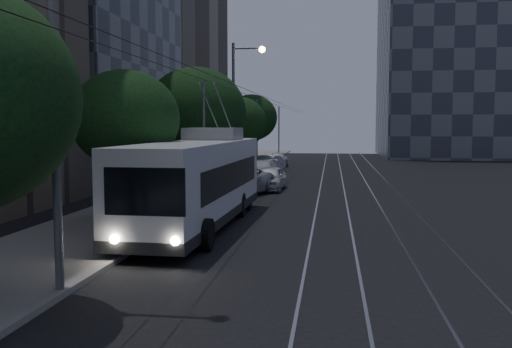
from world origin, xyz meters
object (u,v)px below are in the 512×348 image
object	(u,v)px
car_white_c	(267,164)
streetlamp_far	(239,98)
pickup_silver	(234,182)
car_white_a	(270,178)
trolleybus	(198,182)
car_white_d	(278,159)
car_white_b	(262,169)
streetlamp_near	(70,39)

from	to	relation	value
car_white_c	streetlamp_far	distance (m)	8.97
pickup_silver	streetlamp_far	size ratio (longest dim) A/B	0.60
pickup_silver	car_white_a	distance (m)	3.58
trolleybus	car_white_a	world-z (taller)	trolleybus
car_white_a	streetlamp_far	xyz separation A→B (m)	(-2.69, 5.24, 5.02)
pickup_silver	car_white_d	xyz separation A→B (m)	(0.35, 22.01, -0.10)
pickup_silver	car_white_d	size ratio (longest dim) A/B	1.39
trolleybus	car_white_d	distance (m)	31.37
pickup_silver	streetlamp_far	distance (m)	9.84
car_white_b	car_white_d	xyz separation A→B (m)	(0.14, 11.00, 0.06)
trolleybus	car_white_b	world-z (taller)	trolleybus
pickup_silver	car_white_c	xyz separation A→B (m)	(0.00, 15.79, -0.11)
pickup_silver	car_white_b	xyz separation A→B (m)	(0.20, 11.01, -0.15)
trolleybus	pickup_silver	bearing A→B (deg)	93.00
pickup_silver	streetlamp_near	world-z (taller)	streetlamp_near
car_white_b	car_white_c	world-z (taller)	car_white_c
pickup_silver	car_white_a	bearing A→B (deg)	82.38
trolleybus	car_white_d	size ratio (longest dim) A/B	3.10
car_white_d	car_white_b	bearing A→B (deg)	-91.21
trolleybus	car_white_c	xyz separation A→B (m)	(-0.20, 25.13, -1.05)
car_white_c	car_white_d	xyz separation A→B (m)	(0.35, 6.22, 0.01)
trolleybus	car_white_d	bearing A→B (deg)	91.51
streetlamp_near	streetlamp_far	bearing A→B (deg)	91.28
pickup_silver	car_white_b	world-z (taller)	pickup_silver
car_white_b	streetlamp_near	world-z (taller)	streetlamp_near
trolleybus	car_white_c	world-z (taller)	trolleybus
car_white_b	pickup_silver	bearing A→B (deg)	-86.54
car_white_b	car_white_c	bearing A→B (deg)	96.97
car_white_d	trolleybus	bearing A→B (deg)	-90.73
car_white_a	car_white_d	distance (m)	18.84
trolleybus	streetlamp_far	distance (m)	18.28
car_white_a	streetlamp_near	xyz separation A→B (m)	(-2.09, -21.62, 5.10)
car_white_a	car_white_d	size ratio (longest dim) A/B	1.02
pickup_silver	car_white_a	xyz separation A→B (m)	(1.60, 3.21, -0.08)
car_white_a	car_white_d	world-z (taller)	car_white_a
pickup_silver	streetlamp_near	bearing A→B (deg)	-72.63
car_white_a	car_white_c	size ratio (longest dim) A/B	1.00
streetlamp_near	streetlamp_far	world-z (taller)	streetlamp_near
trolleybus	streetlamp_near	world-z (taller)	streetlamp_near
trolleybus	car_white_c	distance (m)	25.15
car_white_a	car_white_b	distance (m)	7.93
car_white_b	streetlamp_far	xyz separation A→B (m)	(-1.30, -2.56, 5.09)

